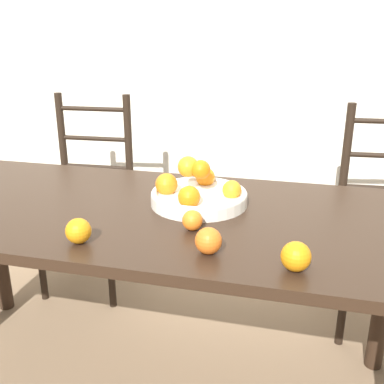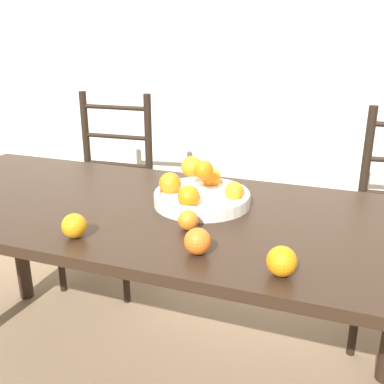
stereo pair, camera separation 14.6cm
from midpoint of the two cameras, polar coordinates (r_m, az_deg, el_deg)
ground_plane at (r=1.97m, az=-2.97°, el=-22.86°), size 12.00×12.00×0.00m
wall_back at (r=2.82m, az=8.55°, el=18.70°), size 8.00×0.06×2.60m
dining_table at (r=1.60m, az=-3.38°, el=-4.94°), size 1.94×0.83×0.76m
fruit_bowl at (r=1.57m, az=3.79°, el=-0.21°), size 0.34×0.34×0.17m
orange_loose_0 at (r=1.15m, az=14.96°, el=-8.60°), size 0.08×0.08×0.08m
orange_loose_1 at (r=1.22m, az=4.16°, el=-6.34°), size 0.07×0.07×0.07m
orange_loose_2 at (r=1.36m, az=2.57°, el=-3.67°), size 0.06×0.06×0.06m
orange_loose_3 at (r=1.34m, az=-11.74°, el=-4.30°), size 0.07×0.07×0.07m
chair_left at (r=2.48m, az=-8.91°, el=-0.72°), size 0.44×0.42×1.03m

